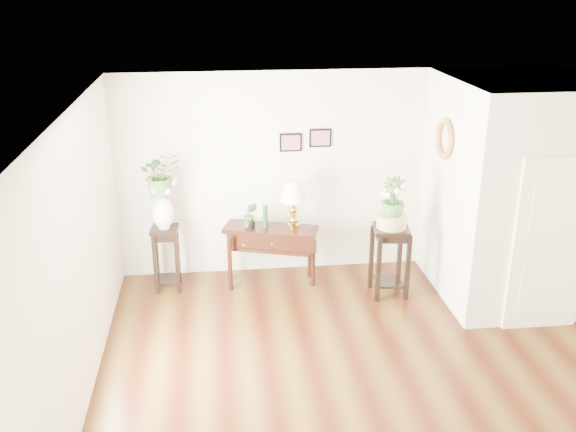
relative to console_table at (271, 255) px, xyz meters
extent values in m
cube|color=#4A3312|center=(0.97, -2.29, -0.41)|extent=(6.00, 5.50, 0.02)
cube|color=white|center=(0.97, -2.29, 2.39)|extent=(6.00, 5.50, 0.02)
cube|color=white|center=(0.97, 0.46, 0.99)|extent=(6.00, 0.02, 2.80)
cube|color=white|center=(-2.03, -2.29, 0.99)|extent=(0.02, 5.50, 2.80)
cube|color=white|center=(3.07, -0.52, 0.99)|extent=(1.80, 1.95, 2.80)
cube|color=white|center=(3.07, -1.52, 0.64)|extent=(0.90, 0.05, 2.10)
cube|color=black|center=(0.32, 0.44, 1.44)|extent=(0.30, 0.02, 0.25)
cube|color=black|center=(0.72, 0.44, 1.49)|extent=(0.30, 0.02, 0.25)
torus|color=#BE7D42|center=(2.13, -0.39, 1.64)|extent=(0.07, 0.51, 0.51)
cube|color=black|center=(0.00, 0.00, 0.00)|extent=(1.29, 0.76, 0.82)
cube|color=#AB9533|center=(0.31, 0.00, 0.76)|extent=(0.44, 0.44, 0.63)
cylinder|color=#163D27|center=(-0.07, 0.00, 0.58)|extent=(0.08, 0.08, 0.32)
imported|color=#3D7130|center=(-0.27, 0.00, 0.58)|extent=(0.20, 0.17, 0.35)
cube|color=black|center=(-1.38, 0.01, 0.03)|extent=(0.37, 0.37, 0.88)
imported|color=#3D7130|center=(-1.38, 0.01, 1.16)|extent=(0.63, 0.59, 0.58)
cube|color=black|center=(1.50, -0.48, 0.06)|extent=(0.50, 0.50, 0.94)
cylinder|color=#D3BE8B|center=(1.50, -0.48, 0.61)|extent=(0.42, 0.42, 0.17)
imported|color=#3D7130|center=(1.50, -0.48, 0.92)|extent=(0.37, 0.37, 0.54)
camera|label=1|loc=(-0.70, -7.84, 3.57)|focal=40.00mm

